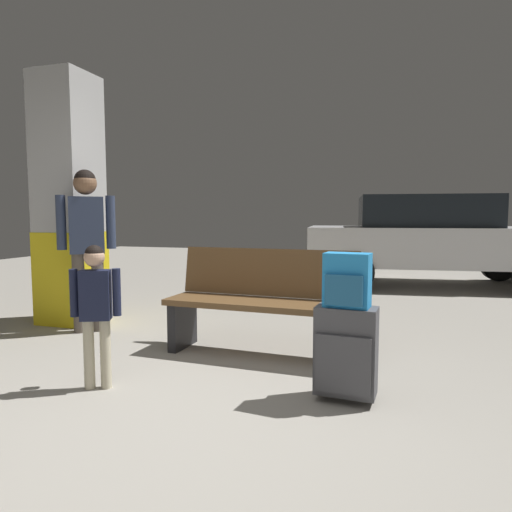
{
  "coord_description": "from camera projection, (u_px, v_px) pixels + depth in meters",
  "views": [
    {
      "loc": [
        1.23,
        -2.19,
        1.17
      ],
      "look_at": [
        0.14,
        1.3,
        0.85
      ],
      "focal_mm": 31.86,
      "sensor_mm": 36.0,
      "label": 1
    }
  ],
  "objects": [
    {
      "name": "structural_pillar",
      "position": [
        69.0,
        201.0,
        4.95
      ],
      "size": [
        0.57,
        0.57,
        2.69
      ],
      "color": "yellow",
      "rests_on": "ground_plane"
    },
    {
      "name": "parked_car_near",
      "position": [
        430.0,
        238.0,
        7.66
      ],
      "size": [
        4.27,
        2.18,
        1.51
      ],
      "color": "silver",
      "rests_on": "ground_plane"
    },
    {
      "name": "suitcase",
      "position": [
        346.0,
        351.0,
        2.87
      ],
      "size": [
        0.39,
        0.25,
        0.6
      ],
      "color": "#4C4C51",
      "rests_on": "ground_plane"
    },
    {
      "name": "child",
      "position": [
        95.0,
        301.0,
        3.05
      ],
      "size": [
        0.31,
        0.19,
        0.98
      ],
      "color": "beige",
      "rests_on": "ground_plane"
    },
    {
      "name": "backpack_bright",
      "position": [
        347.0,
        281.0,
        2.83
      ],
      "size": [
        0.3,
        0.22,
        0.34
      ],
      "color": "#268CD8",
      "rests_on": "suitcase"
    },
    {
      "name": "ground_plane",
      "position": [
        304.0,
        303.0,
        6.36
      ],
      "size": [
        18.0,
        18.0,
        0.1
      ],
      "primitive_type": "cube",
      "color": "gray"
    },
    {
      "name": "bench",
      "position": [
        262.0,
        302.0,
        3.87
      ],
      "size": [
        1.62,
        0.59,
        0.89
      ],
      "color": "brown",
      "rests_on": "ground_plane"
    },
    {
      "name": "adult",
      "position": [
        87.0,
        233.0,
        4.54
      ],
      "size": [
        0.46,
        0.38,
        1.63
      ],
      "color": "brown",
      "rests_on": "ground_plane"
    }
  ]
}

